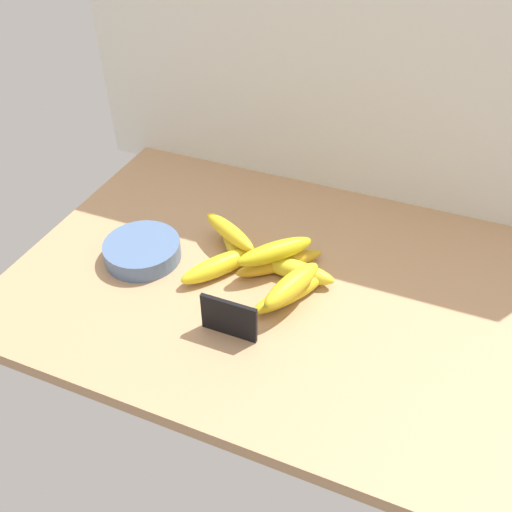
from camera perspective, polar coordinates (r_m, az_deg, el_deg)
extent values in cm
cube|color=tan|center=(114.87, 2.44, -3.05)|extent=(110.00, 76.00, 3.00)
cube|color=silver|center=(129.25, 9.25, 19.34)|extent=(130.00, 2.00, 70.00)
cube|color=black|center=(100.39, -2.86, -6.52)|extent=(11.00, 0.80, 8.40)
cube|color=olive|center=(103.75, -2.60, -7.69)|extent=(9.90, 1.20, 0.60)
cylinder|color=#4F6A96|center=(120.31, -11.81, 0.57)|extent=(16.53, 16.53, 4.03)
ellipsoid|color=yellow|center=(113.19, 4.08, -1.45)|extent=(17.42, 4.93, 4.21)
ellipsoid|color=yellow|center=(113.97, -3.93, -1.04)|extent=(13.61, 16.96, 4.37)
ellipsoid|color=gold|center=(108.18, 3.45, -4.03)|extent=(12.48, 16.43, 3.69)
ellipsoid|color=gold|center=(115.08, 2.50, -0.74)|extent=(16.75, 16.08, 3.59)
ellipsoid|color=yellow|center=(120.33, -2.48, 1.33)|extent=(11.92, 14.08, 3.33)
ellipsoid|color=yellow|center=(104.40, 3.78, -3.03)|extent=(9.26, 16.09, 4.27)
ellipsoid|color=yellow|center=(117.97, -2.81, 2.55)|extent=(16.03, 11.04, 3.63)
ellipsoid|color=gold|center=(111.94, 2.02, 0.48)|extent=(14.65, 15.45, 4.12)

